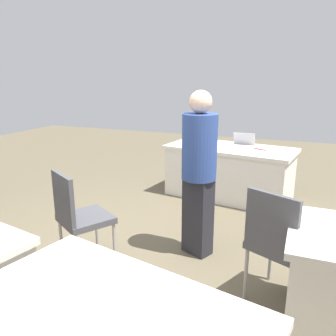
{
  "coord_description": "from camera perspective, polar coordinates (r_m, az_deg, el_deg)",
  "views": [
    {
      "loc": [
        -1.36,
        2.74,
        1.79
      ],
      "look_at": [
        -0.16,
        -0.25,
        0.9
      ],
      "focal_mm": 36.15,
      "sensor_mm": 36.0,
      "label": 1
    }
  ],
  "objects": [
    {
      "name": "chair_near_front",
      "position": [
        3.3,
        -14.9,
        -7.42
      ],
      "size": [
        0.6,
        0.6,
        0.94
      ],
      "rotation": [
        0.0,
        0.0,
        2.61
      ],
      "color": "#9E9993",
      "rests_on": "ground"
    },
    {
      "name": "chair_tucked_right",
      "position": [
        2.8,
        18.08,
        -11.44
      ],
      "size": [
        0.58,
        0.58,
        0.97
      ],
      "rotation": [
        0.0,
        0.0,
        2.7
      ],
      "color": "#9E9993",
      "rests_on": "ground"
    },
    {
      "name": "scissors_red",
      "position": [
        4.97,
        15.25,
        3.05
      ],
      "size": [
        0.18,
        0.11,
        0.01
      ],
      "primitive_type": "cube",
      "rotation": [
        0.0,
        0.0,
        2.66
      ],
      "color": "red",
      "rests_on": "table_foreground"
    },
    {
      "name": "ground_plane",
      "position": [
        3.54,
        -4.04,
        -14.94
      ],
      "size": [
        14.4,
        14.4,
        0.0
      ],
      "primitive_type": "plane",
      "color": "brown"
    },
    {
      "name": "laptop_silver",
      "position": [
        5.04,
        12.46,
        3.8
      ],
      "size": [
        0.32,
        0.3,
        0.21
      ],
      "rotation": [
        0.0,
        0.0,
        -0.02
      ],
      "color": "silver",
      "rests_on": "table_foreground"
    },
    {
      "name": "person_attendee_standing",
      "position": [
        3.31,
        5.25,
        0.18
      ],
      "size": [
        0.45,
        0.45,
        1.66
      ],
      "rotation": [
        0.0,
        0.0,
        5.86
      ],
      "color": "#26262D",
      "rests_on": "ground"
    },
    {
      "name": "table_foreground",
      "position": [
        5.15,
        10.27,
        -0.64
      ],
      "size": [
        1.95,
        1.13,
        0.77
      ],
      "rotation": [
        0.0,
        0.0,
        -0.16
      ],
      "color": "silver",
      "rests_on": "ground"
    },
    {
      "name": "yarn_ball",
      "position": [
        5.13,
        4.83,
        4.65
      ],
      "size": [
        0.14,
        0.14,
        0.14
      ],
      "primitive_type": "sphere",
      "color": "#3F5999",
      "rests_on": "table_foreground"
    }
  ]
}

